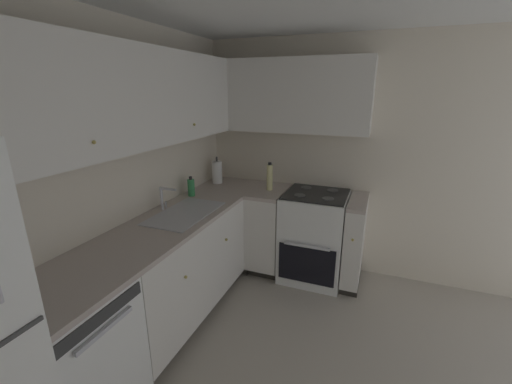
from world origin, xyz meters
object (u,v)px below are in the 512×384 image
oven_range (314,235)px  soap_bottle (191,187)px  paper_towel_roll (217,172)px  oil_bottle (270,177)px  dishwasher (70,361)px

oven_range → soap_bottle: size_ratio=5.42×
soap_bottle → oven_range: bearing=-66.8°
oven_range → soap_bottle: 1.34m
soap_bottle → paper_towel_roll: paper_towel_roll is taller
oven_range → oil_bottle: 0.76m
paper_towel_roll → oil_bottle: 0.63m
oven_range → paper_towel_roll: 1.25m
oven_range → paper_towel_roll: size_ratio=3.45×
paper_towel_roll → dishwasher: bearing=-175.7°
dishwasher → oven_range: bearing=-24.4°
dishwasher → soap_bottle: bearing=6.4°
paper_towel_roll → soap_bottle: bearing=177.7°
dishwasher → oven_range: size_ratio=0.82×
dishwasher → oil_bottle: (2.08, -0.47, 0.60)m
paper_towel_roll → oven_range: bearing=-90.8°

